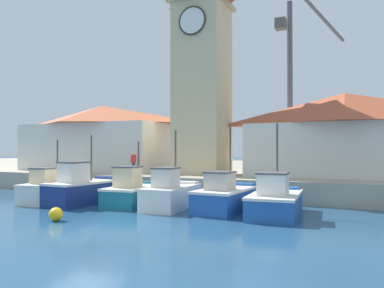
# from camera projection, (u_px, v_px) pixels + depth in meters

# --- Properties ---
(ground_plane) EXTENTS (300.00, 300.00, 0.00)m
(ground_plane) POSITION_uv_depth(u_px,v_px,m) (86.00, 225.00, 15.38)
(ground_plane) COLOR navy
(quay_wharf) EXTENTS (120.00, 40.00, 1.32)m
(quay_wharf) POSITION_uv_depth(u_px,v_px,m) (259.00, 172.00, 41.85)
(quay_wharf) COLOR #A89E89
(quay_wharf) RESTS_ON ground
(fishing_boat_far_left) EXTENTS (2.33, 4.40, 3.73)m
(fishing_boat_far_left) POSITION_uv_depth(u_px,v_px,m) (51.00, 190.00, 22.20)
(fishing_boat_far_left) COLOR silver
(fishing_boat_far_left) RESTS_ON ground
(fishing_boat_left_outer) EXTENTS (2.30, 4.78, 3.97)m
(fishing_boat_left_outer) POSITION_uv_depth(u_px,v_px,m) (83.00, 189.00, 21.45)
(fishing_boat_left_outer) COLOR navy
(fishing_boat_left_outer) RESTS_ON ground
(fishing_boat_left_inner) EXTENTS (2.38, 4.45, 3.57)m
(fishing_boat_left_inner) POSITION_uv_depth(u_px,v_px,m) (133.00, 192.00, 20.95)
(fishing_boat_left_inner) COLOR #196B7F
(fishing_boat_left_inner) RESTS_ON ground
(fishing_boat_mid_left) EXTENTS (2.05, 4.16, 4.16)m
(fishing_boat_mid_left) POSITION_uv_depth(u_px,v_px,m) (171.00, 194.00, 19.65)
(fishing_boat_mid_left) COLOR silver
(fishing_boat_mid_left) RESTS_ON ground
(fishing_boat_center) EXTENTS (2.26, 4.68, 4.36)m
(fishing_boat_center) POSITION_uv_depth(u_px,v_px,m) (226.00, 197.00, 18.91)
(fishing_boat_center) COLOR #2356A8
(fishing_boat_center) RESTS_ON ground
(fishing_boat_mid_right) EXTENTS (2.45, 4.86, 4.38)m
(fishing_boat_mid_right) POSITION_uv_depth(u_px,v_px,m) (275.00, 201.00, 17.53)
(fishing_boat_mid_right) COLOR #2356A8
(fishing_boat_mid_right) RESTS_ON ground
(clock_tower) EXTENTS (4.02, 4.02, 16.50)m
(clock_tower) POSITION_uv_depth(u_px,v_px,m) (202.00, 69.00, 27.68)
(clock_tower) COLOR beige
(clock_tower) RESTS_ON quay_wharf
(warehouse_left) EXTENTS (13.19, 7.38, 5.75)m
(warehouse_left) POSITION_uv_depth(u_px,v_px,m) (102.00, 137.00, 33.49)
(warehouse_left) COLOR silver
(warehouse_left) RESTS_ON quay_wharf
(warehouse_right) EXTENTS (12.90, 5.42, 5.53)m
(warehouse_right) POSITION_uv_depth(u_px,v_px,m) (345.00, 134.00, 24.56)
(warehouse_right) COLOR silver
(warehouse_right) RESTS_ON quay_wharf
(port_crane_far) EXTENTS (5.88, 9.56, 18.39)m
(port_crane_far) POSITION_uv_depth(u_px,v_px,m) (292.00, 100.00, 36.47)
(port_crane_far) COLOR #353539
(port_crane_far) RESTS_ON quay_wharf
(mooring_buoy) EXTENTS (0.60, 0.60, 0.60)m
(mooring_buoy) POSITION_uv_depth(u_px,v_px,m) (56.00, 214.00, 16.21)
(mooring_buoy) COLOR gold
(mooring_buoy) RESTS_ON ground
(dock_worker_near_tower) EXTENTS (0.34, 0.22, 1.62)m
(dock_worker_near_tower) POSITION_uv_depth(u_px,v_px,m) (133.00, 163.00, 27.35)
(dock_worker_near_tower) COLOR #33333D
(dock_worker_near_tower) RESTS_ON quay_wharf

